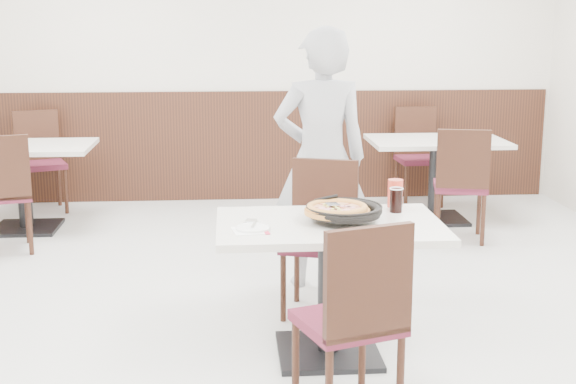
{
  "coord_description": "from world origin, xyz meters",
  "views": [
    {
      "loc": [
        -0.3,
        -4.53,
        1.82
      ],
      "look_at": [
        0.02,
        -0.3,
        0.89
      ],
      "focal_mm": 50.0,
      "sensor_mm": 36.0,
      "label": 1
    }
  ],
  "objects": [
    {
      "name": "floor",
      "position": [
        0.0,
        0.0,
        0.0
      ],
      "size": [
        7.0,
        7.0,
        0.0
      ],
      "primitive_type": "plane",
      "color": "#B0B0AB",
      "rests_on": "ground"
    },
    {
      "name": "wall_back",
      "position": [
        0.0,
        3.5,
        1.4
      ],
      "size": [
        6.0,
        0.04,
        2.8
      ],
      "primitive_type": "cube",
      "color": "beige",
      "rests_on": "floor"
    },
    {
      "name": "wall_front",
      "position": [
        0.0,
        -3.5,
        1.4
      ],
      "size": [
        6.0,
        0.04,
        2.8
      ],
      "primitive_type": "cube",
      "color": "beige",
      "rests_on": "floor"
    },
    {
      "name": "wainscot_back",
      "position": [
        0.0,
        3.48,
        0.55
      ],
      "size": [
        5.9,
        0.03,
        1.1
      ],
      "primitive_type": "cube",
      "color": "black",
      "rests_on": "floor"
    },
    {
      "name": "main_table",
      "position": [
        0.23,
        -0.43,
        0.38
      ],
      "size": [
        1.22,
        0.82,
        0.75
      ],
      "primitive_type": null,
      "rotation": [
        0.0,
        0.0,
        0.02
      ],
      "color": "silver",
      "rests_on": "floor"
    },
    {
      "name": "chair_near",
      "position": [
        0.23,
        -1.1,
        0.47
      ],
      "size": [
        0.53,
        0.53,
        0.95
      ],
      "primitive_type": null,
      "rotation": [
        0.0,
        0.0,
        0.33
      ],
      "color": "black",
      "rests_on": "floor"
    },
    {
      "name": "chair_far",
      "position": [
        0.25,
        0.2,
        0.47
      ],
      "size": [
        0.53,
        0.53,
        0.95
      ],
      "primitive_type": null,
      "rotation": [
        0.0,
        0.0,
        2.83
      ],
      "color": "black",
      "rests_on": "floor"
    },
    {
      "name": "trivet",
      "position": [
        0.28,
        -0.4,
        0.77
      ],
      "size": [
        0.13,
        0.13,
        0.04
      ],
      "primitive_type": "cylinder",
      "rotation": [
        0.0,
        0.0,
        0.02
      ],
      "color": "black",
      "rests_on": "main_table"
    },
    {
      "name": "pizza_pan",
      "position": [
        0.31,
        -0.42,
        0.79
      ],
      "size": [
        0.4,
        0.4,
        0.01
      ],
      "primitive_type": "cylinder",
      "rotation": [
        0.0,
        0.0,
        0.02
      ],
      "color": "black",
      "rests_on": "trivet"
    },
    {
      "name": "pizza",
      "position": [
        0.27,
        -0.43,
        0.81
      ],
      "size": [
        0.36,
        0.36,
        0.02
      ],
      "primitive_type": "cylinder",
      "rotation": [
        0.0,
        0.0,
        0.02
      ],
      "color": "#DD984A",
      "rests_on": "pizza_pan"
    },
    {
      "name": "pizza_server",
      "position": [
        0.25,
        -0.4,
        0.84
      ],
      "size": [
        0.08,
        0.1,
        0.0
      ],
      "primitive_type": "cube",
      "rotation": [
        0.0,
        0.0,
        0.19
      ],
      "color": "silver",
      "rests_on": "pizza"
    },
    {
      "name": "napkin",
      "position": [
        -0.2,
        -0.57,
        0.75
      ],
      "size": [
        0.2,
        0.2,
        0.0
      ],
      "primitive_type": "cube",
      "rotation": [
        0.0,
        0.0,
        0.16
      ],
      "color": "white",
      "rests_on": "main_table"
    },
    {
      "name": "side_plate",
      "position": [
        -0.18,
        -0.55,
        0.76
      ],
      "size": [
        0.18,
        0.18,
        0.01
      ],
      "primitive_type": "cylinder",
      "rotation": [
        0.0,
        0.0,
        0.02
      ],
      "color": "white",
      "rests_on": "napkin"
    },
    {
      "name": "fork",
      "position": [
        -0.17,
        -0.5,
        0.77
      ],
      "size": [
        0.04,
        0.15,
        0.0
      ],
      "primitive_type": "cube",
      "rotation": [
        0.0,
        0.0,
        -0.19
      ],
      "color": "silver",
      "rests_on": "side_plate"
    },
    {
      "name": "cola_glass",
      "position": [
        0.63,
        -0.22,
        0.81
      ],
      "size": [
        0.07,
        0.07,
        0.13
      ],
      "primitive_type": "cylinder",
      "rotation": [
        0.0,
        0.0,
        0.02
      ],
      "color": "black",
      "rests_on": "main_table"
    },
    {
      "name": "red_cup",
      "position": [
        0.65,
        -0.1,
        0.83
      ],
      "size": [
        0.09,
        0.09,
        0.16
      ],
      "primitive_type": "cylinder",
      "rotation": [
        0.0,
        0.0,
        0.02
      ],
      "color": "red",
      "rests_on": "main_table"
    },
    {
      "name": "diner_person",
      "position": [
        0.32,
        0.78,
        0.88
      ],
      "size": [
        0.68,
        0.47,
        1.77
      ],
      "primitive_type": "imported",
      "rotation": [
        0.0,
        0.0,
        3.22
      ],
      "color": "#B2B3B7",
      "rests_on": "floor"
    },
    {
      "name": "bg_table_left",
      "position": [
        -2.07,
        2.41,
        0.38
      ],
      "size": [
        1.27,
        0.91,
        0.75
      ],
      "primitive_type": null,
      "rotation": [
        0.0,
        0.0,
        -0.1
      ],
      "color": "silver",
      "rests_on": "floor"
    },
    {
      "name": "bg_chair_left_near",
      "position": [
        -2.07,
        1.75,
        0.47
      ],
      "size": [
        0.52,
        0.52,
        0.95
      ],
      "primitive_type": null,
      "rotation": [
        0.0,
        0.0,
        0.29
      ],
      "color": "black",
      "rests_on": "floor"
    },
    {
      "name": "bg_chair_left_far",
      "position": [
        -2.07,
        3.1,
        0.47
      ],
      "size": [
        0.54,
        0.54,
        0.95
      ],
      "primitive_type": null,
      "rotation": [
        0.0,
        0.0,
        3.52
      ],
      "color": "black",
      "rests_on": "floor"
    },
    {
      "name": "bg_table_right",
      "position": [
        1.57,
        2.47,
        0.38
      ],
      "size": [
        1.23,
        0.84,
        0.75
      ],
      "primitive_type": null,
      "rotation": [
        0.0,
        0.0,
        0.03
      ],
      "color": "silver",
      "rests_on": "floor"
    },
    {
      "name": "bg_chair_right_near",
      "position": [
        1.61,
        1.83,
        0.47
      ],
      "size": [
        0.5,
        0.5,
        0.95
      ],
      "primitive_type": null,
      "rotation": [
        0.0,
        0.0,
        -0.21
      ],
      "color": "black",
      "rests_on": "floor"
    },
    {
      "name": "bg_chair_right_far",
      "position": [
        1.58,
        3.13,
        0.47
      ],
      "size": [
        0.44,
        0.44,
        0.95
      ],
      "primitive_type": null,
      "rotation": [
        0.0,
        0.0,
        3.2
      ],
      "color": "black",
      "rests_on": "floor"
    }
  ]
}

